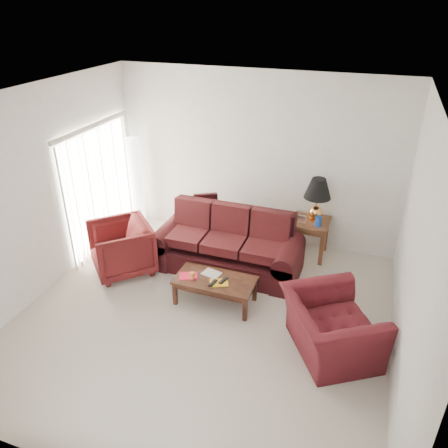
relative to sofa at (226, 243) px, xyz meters
name	(u,v)px	position (x,y,z in m)	size (l,w,h in m)	color
floor	(204,316)	(0.11, -1.25, -0.49)	(5.00, 5.00, 0.00)	beige
blinds	(100,189)	(-2.31, 0.05, 0.59)	(0.10, 2.00, 2.16)	silver
sofa	(226,243)	(0.00, 0.00, 0.00)	(2.39, 1.03, 0.98)	black
throw_pillow	(206,205)	(-0.63, 0.70, 0.25)	(0.41, 0.12, 0.41)	black
end_table	(309,238)	(1.19, 0.89, -0.16)	(0.61, 0.61, 0.66)	#56371D
table_lamp	(317,200)	(1.25, 0.95, 0.55)	(0.44, 0.44, 0.74)	#E69648
clock	(302,219)	(1.06, 0.77, 0.24)	(0.13, 0.05, 0.13)	silver
blue_canister	(318,221)	(1.33, 0.74, 0.26)	(0.11, 0.11, 0.17)	navy
picture_frame	(305,211)	(1.05, 1.05, 0.26)	(0.14, 0.02, 0.17)	silver
floor_lamp	(136,183)	(-2.10, 0.87, 0.40)	(0.29, 0.29, 1.78)	white
armchair_left	(121,248)	(-1.57, -0.62, -0.07)	(0.90, 0.93, 0.84)	#481011
armchair_right	(331,327)	(1.85, -1.33, -0.11)	(1.16, 1.01, 0.75)	#451015
coffee_table	(215,291)	(0.15, -0.90, -0.29)	(1.16, 0.58, 0.41)	black
magazine_red	(188,276)	(-0.24, -0.96, -0.08)	(0.26, 0.19, 0.01)	red
magazine_white	(211,274)	(0.05, -0.79, -0.08)	(0.26, 0.19, 0.01)	beige
magazine_orange	(219,283)	(0.23, -0.97, -0.08)	(0.26, 0.19, 0.01)	gold
remote_a	(213,283)	(0.17, -1.03, -0.06)	(0.05, 0.18, 0.02)	black
remote_b	(224,280)	(0.28, -0.92, -0.06)	(0.05, 0.17, 0.02)	black
yellow_glass	(192,276)	(-0.16, -1.00, -0.03)	(0.06, 0.06, 0.11)	gold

